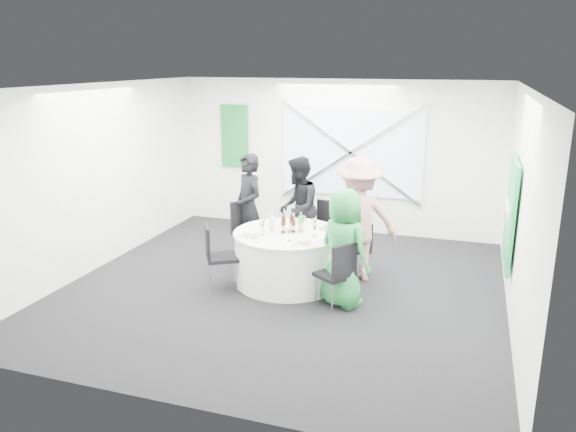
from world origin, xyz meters
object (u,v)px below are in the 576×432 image
(chair_back, at_px, (325,226))
(chair_back_right, at_px, (360,244))
(person_man_back_left, at_px, (249,207))
(chair_front_right, at_px, (338,271))
(person_woman_pink, at_px, (358,220))
(chair_back_left, at_px, (246,227))
(person_woman_green, at_px, (343,248))
(chair_front_left, at_px, (216,252))
(person_man_back, at_px, (298,208))
(banquet_table, at_px, (288,257))
(clear_water_bottle, at_px, (272,224))
(green_water_bottle, at_px, (301,224))

(chair_back, height_order, chair_back_right, chair_back)
(person_man_back_left, bearing_deg, chair_front_right, 1.57)
(person_man_back_left, relative_size, person_woman_pink, 0.95)
(chair_back_left, bearing_deg, person_woman_green, -86.60)
(chair_back, relative_size, chair_front_left, 1.01)
(chair_back_left, xyz_separation_m, person_woman_green, (1.84, -1.17, 0.21))
(chair_back, height_order, person_man_back, person_man_back)
(chair_front_right, bearing_deg, person_man_back, -111.62)
(person_man_back, bearing_deg, person_woman_pink, 50.49)
(banquet_table, xyz_separation_m, person_woman_green, (0.92, -0.50, 0.40))
(chair_back_left, relative_size, chair_front_right, 1.07)
(chair_back, height_order, chair_back_left, chair_back_left)
(chair_front_right, bearing_deg, person_woman_green, -151.57)
(person_woman_green, height_order, clear_water_bottle, person_woman_green)
(chair_front_left, bearing_deg, chair_back_left, -29.42)
(chair_back_left, height_order, chair_front_left, chair_back_left)
(chair_back_left, distance_m, person_woman_green, 2.19)
(person_woman_pink, bearing_deg, person_man_back_left, -35.31)
(person_man_back, xyz_separation_m, clear_water_bottle, (-0.03, -1.16, 0.05))
(chair_front_right, height_order, green_water_bottle, green_water_bottle)
(chair_front_left, bearing_deg, person_woman_pink, -92.68)
(banquet_table, relative_size, person_man_back, 0.94)
(banquet_table, xyz_separation_m, person_man_back, (-0.19, 1.07, 0.45))
(chair_back_left, bearing_deg, chair_front_left, -142.51)
(person_woman_green, xyz_separation_m, clear_water_bottle, (-1.13, 0.42, 0.10))
(chair_back_left, distance_m, person_man_back_left, 0.31)
(chair_back_right, bearing_deg, chair_front_right, -35.84)
(person_man_back, relative_size, person_woman_pink, 0.92)
(banquet_table, height_order, clear_water_bottle, clear_water_bottle)
(chair_front_left, relative_size, person_woman_green, 0.60)
(chair_front_left, bearing_deg, chair_front_right, -125.28)
(chair_back, relative_size, green_water_bottle, 3.23)
(chair_front_left, xyz_separation_m, green_water_bottle, (1.05, 0.60, 0.33))
(chair_front_left, bearing_deg, person_man_back, -54.53)
(chair_back_left, bearing_deg, chair_front_right, -90.30)
(banquet_table, xyz_separation_m, chair_front_left, (-0.88, -0.53, 0.17))
(chair_front_left, relative_size, person_man_back_left, 0.54)
(person_woman_green, bearing_deg, green_water_bottle, -8.73)
(clear_water_bottle, bearing_deg, chair_back_right, 32.64)
(chair_back_right, relative_size, chair_front_right, 0.90)
(person_woman_pink, xyz_separation_m, green_water_bottle, (-0.75, -0.37, -0.03))
(chair_back_right, xyz_separation_m, green_water_bottle, (-0.75, -0.57, 0.40))
(chair_front_left, relative_size, person_man_back, 0.56)
(green_water_bottle, bearing_deg, person_man_back, 109.54)
(person_woman_pink, bearing_deg, clear_water_bottle, -0.68)
(chair_back_right, relative_size, person_man_back_left, 0.47)
(banquet_table, distance_m, clear_water_bottle, 0.55)
(person_man_back, xyz_separation_m, green_water_bottle, (0.36, -1.00, 0.04))
(chair_front_right, bearing_deg, person_man_back_left, -91.66)
(banquet_table, xyz_separation_m, chair_back_right, (0.92, 0.64, 0.09))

